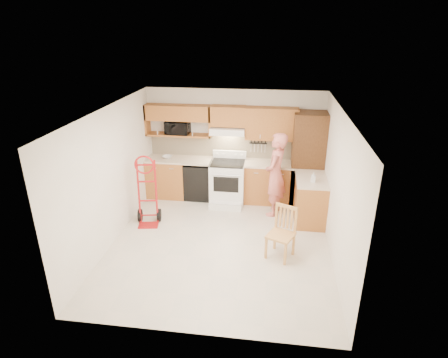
% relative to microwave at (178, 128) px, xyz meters
% --- Properties ---
extents(floor, '(4.00, 4.50, 0.02)m').
position_rel_microwave_xyz_m(floor, '(1.28, -2.08, -1.65)').
color(floor, beige).
rests_on(floor, ground).
extents(ceiling, '(4.00, 4.50, 0.02)m').
position_rel_microwave_xyz_m(ceiling, '(1.28, -2.08, 0.87)').
color(ceiling, white).
rests_on(ceiling, ground).
extents(wall_back, '(4.00, 0.02, 2.50)m').
position_rel_microwave_xyz_m(wall_back, '(1.28, 0.17, -0.39)').
color(wall_back, white).
rests_on(wall_back, ground).
extents(wall_front, '(4.00, 0.02, 2.50)m').
position_rel_microwave_xyz_m(wall_front, '(1.28, -4.34, -0.39)').
color(wall_front, white).
rests_on(wall_front, ground).
extents(wall_left, '(0.02, 4.50, 2.50)m').
position_rel_microwave_xyz_m(wall_left, '(-0.73, -2.08, -0.39)').
color(wall_left, white).
rests_on(wall_left, ground).
extents(wall_right, '(0.02, 4.50, 2.50)m').
position_rel_microwave_xyz_m(wall_right, '(3.29, -2.08, -0.39)').
color(wall_right, white).
rests_on(wall_right, ground).
extents(backsplash, '(3.92, 0.03, 0.55)m').
position_rel_microwave_xyz_m(backsplash, '(1.28, 0.15, -0.44)').
color(backsplash, beige).
rests_on(backsplash, wall_back).
extents(lower_cab_left, '(0.90, 0.60, 0.90)m').
position_rel_microwave_xyz_m(lower_cab_left, '(-0.27, -0.14, -1.19)').
color(lower_cab_left, '#A96A34').
rests_on(lower_cab_left, ground).
extents(dishwasher, '(0.60, 0.60, 0.85)m').
position_rel_microwave_xyz_m(dishwasher, '(0.48, -0.14, -1.21)').
color(dishwasher, black).
rests_on(dishwasher, ground).
extents(lower_cab_right, '(1.14, 0.60, 0.90)m').
position_rel_microwave_xyz_m(lower_cab_right, '(2.11, -0.14, -1.19)').
color(lower_cab_right, '#A96A34').
rests_on(lower_cab_right, ground).
extents(countertop_left, '(1.50, 0.63, 0.04)m').
position_rel_microwave_xyz_m(countertop_left, '(0.03, -0.13, -0.72)').
color(countertop_left, beige).
rests_on(countertop_left, lower_cab_left).
extents(countertop_right, '(1.14, 0.63, 0.04)m').
position_rel_microwave_xyz_m(countertop_right, '(2.11, -0.13, -0.72)').
color(countertop_right, beige).
rests_on(countertop_right, lower_cab_right).
extents(cab_return_right, '(0.60, 1.00, 0.90)m').
position_rel_microwave_xyz_m(cab_return_right, '(2.98, -0.94, -1.19)').
color(cab_return_right, '#A96A34').
rests_on(cab_return_right, ground).
extents(countertop_return, '(0.63, 1.00, 0.04)m').
position_rel_microwave_xyz_m(countertop_return, '(2.98, -0.94, -0.72)').
color(countertop_return, beige).
rests_on(countertop_return, cab_return_right).
extents(pantry_tall, '(0.70, 0.60, 2.10)m').
position_rel_microwave_xyz_m(pantry_tall, '(2.93, -0.14, -0.59)').
color(pantry_tall, '#5D3416').
rests_on(pantry_tall, ground).
extents(upper_cab_left, '(1.50, 0.33, 0.34)m').
position_rel_microwave_xyz_m(upper_cab_left, '(0.03, 0.00, 0.34)').
color(upper_cab_left, '#A96A34').
rests_on(upper_cab_left, wall_back).
extents(upper_shelf_mw, '(1.50, 0.33, 0.04)m').
position_rel_microwave_xyz_m(upper_shelf_mw, '(0.03, 0.00, -0.17)').
color(upper_shelf_mw, '#A96A34').
rests_on(upper_shelf_mw, wall_back).
extents(upper_cab_center, '(0.76, 0.33, 0.44)m').
position_rel_microwave_xyz_m(upper_cab_center, '(1.16, 0.00, 0.30)').
color(upper_cab_center, '#A96A34').
rests_on(upper_cab_center, wall_back).
extents(upper_cab_right, '(1.14, 0.33, 0.70)m').
position_rel_microwave_xyz_m(upper_cab_right, '(2.11, 0.00, 0.16)').
color(upper_cab_right, '#A96A34').
rests_on(upper_cab_right, wall_back).
extents(range_hood, '(0.76, 0.46, 0.14)m').
position_rel_microwave_xyz_m(range_hood, '(1.16, -0.06, -0.01)').
color(range_hood, white).
rests_on(range_hood, wall_back).
extents(knife_strip, '(0.40, 0.05, 0.29)m').
position_rel_microwave_xyz_m(knife_strip, '(1.83, 0.12, -0.40)').
color(knife_strip, black).
rests_on(knife_strip, backsplash).
extents(microwave, '(0.55, 0.39, 0.29)m').
position_rel_microwave_xyz_m(microwave, '(0.00, 0.00, 0.00)').
color(microwave, black).
rests_on(microwave, upper_shelf_mw).
extents(range, '(0.77, 1.01, 1.13)m').
position_rel_microwave_xyz_m(range, '(1.19, -0.34, -1.07)').
color(range, white).
rests_on(range, ground).
extents(person, '(0.59, 0.75, 1.80)m').
position_rel_microwave_xyz_m(person, '(2.25, -0.74, -0.74)').
color(person, '#C9695F').
rests_on(person, ground).
extents(hand_truck, '(0.60, 0.56, 1.33)m').
position_rel_microwave_xyz_m(hand_truck, '(-0.29, -1.54, -0.97)').
color(hand_truck, '#B01719').
rests_on(hand_truck, ground).
extents(dining_chair, '(0.57, 0.59, 0.93)m').
position_rel_microwave_xyz_m(dining_chair, '(2.38, -2.37, -1.17)').
color(dining_chair, '#E2A459').
rests_on(dining_chair, ground).
extents(soap_bottle, '(0.10, 0.10, 0.20)m').
position_rel_microwave_xyz_m(soap_bottle, '(2.98, -1.11, -0.60)').
color(soap_bottle, white).
rests_on(soap_bottle, countertop_return).
extents(bowl, '(0.28, 0.28, 0.05)m').
position_rel_microwave_xyz_m(bowl, '(-0.24, -0.14, -0.67)').
color(bowl, white).
rests_on(bowl, countertop_left).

